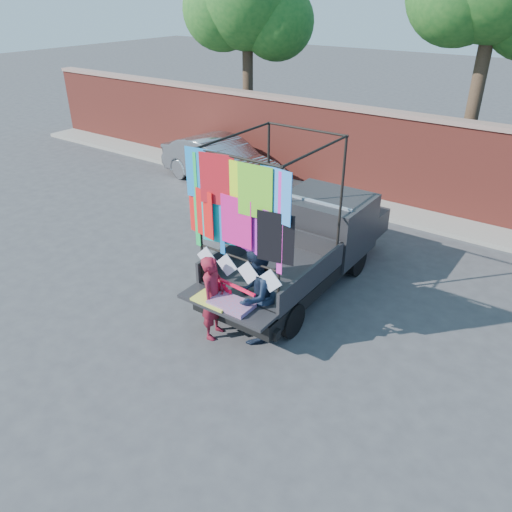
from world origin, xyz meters
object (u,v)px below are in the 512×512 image
Objects in this scene: pickup_truck at (312,240)px; sedan at (221,162)px; woman at (213,298)px; man at (256,295)px.

pickup_truck is 6.18m from sedan.
pickup_truck is 2.88m from woman.
sedan is at bearing 25.94° from woman.
sedan is 7.88m from woman.
man is at bearing -82.90° from pickup_truck.
pickup_truck reaches higher than sedan.
pickup_truck is 1.20× the size of sedan.
pickup_truck is at bearing -179.66° from man.
pickup_truck is 3.32× the size of woman.
man reaches higher than sedan.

